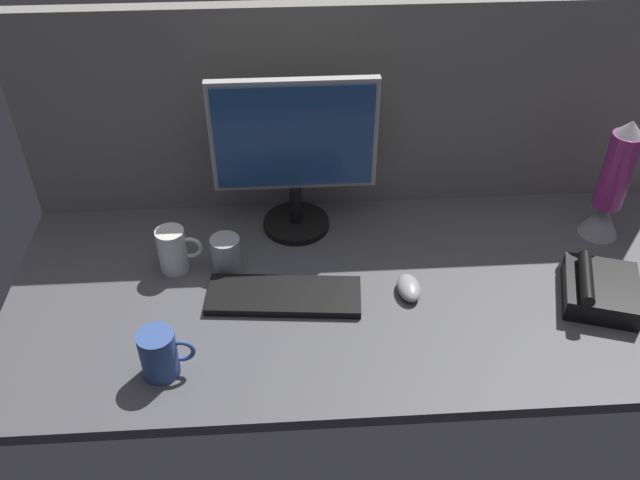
{
  "coord_description": "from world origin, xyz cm",
  "views": [
    {
      "loc": [
        -21.56,
        -123.62,
        114.05
      ],
      "look_at": [
        -7.44,
        0.0,
        14.0
      ],
      "focal_mm": 38.1,
      "sensor_mm": 36.0,
      "label": 1
    }
  ],
  "objects_px": {
    "monitor": "(294,150)",
    "mug_ceramic_blue": "(160,354)",
    "mug_ceramic_white": "(173,250)",
    "mouse": "(409,288)",
    "desk_phone": "(599,290)",
    "lava_lamp": "(611,189)",
    "keyboard": "(284,296)",
    "mug_steel": "(226,253)"
  },
  "relations": [
    {
      "from": "mug_ceramic_white",
      "to": "desk_phone",
      "type": "distance_m",
      "value": 1.04
    },
    {
      "from": "keyboard",
      "to": "lava_lamp",
      "type": "distance_m",
      "value": 0.89
    },
    {
      "from": "mug_steel",
      "to": "lava_lamp",
      "type": "xyz_separation_m",
      "value": [
        1.0,
        0.08,
        0.1
      ]
    },
    {
      "from": "monitor",
      "to": "mug_steel",
      "type": "bearing_deg",
      "value": -138.06
    },
    {
      "from": "monitor",
      "to": "mouse",
      "type": "xyz_separation_m",
      "value": [
        0.26,
        -0.29,
        -0.22
      ]
    },
    {
      "from": "monitor",
      "to": "mouse",
      "type": "distance_m",
      "value": 0.45
    },
    {
      "from": "keyboard",
      "to": "mug_ceramic_white",
      "type": "bearing_deg",
      "value": 159.86
    },
    {
      "from": "monitor",
      "to": "mug_ceramic_blue",
      "type": "xyz_separation_m",
      "value": [
        -0.31,
        -0.5,
        -0.18
      ]
    },
    {
      "from": "mug_ceramic_blue",
      "to": "mug_ceramic_white",
      "type": "xyz_separation_m",
      "value": [
        -0.01,
        0.34,
        0.0
      ]
    },
    {
      "from": "desk_phone",
      "to": "keyboard",
      "type": "bearing_deg",
      "value": 176.21
    },
    {
      "from": "mouse",
      "to": "mug_ceramic_white",
      "type": "relative_size",
      "value": 0.8
    },
    {
      "from": "monitor",
      "to": "desk_phone",
      "type": "relative_size",
      "value": 1.85
    },
    {
      "from": "mug_steel",
      "to": "desk_phone",
      "type": "height_order",
      "value": "same"
    },
    {
      "from": "keyboard",
      "to": "desk_phone",
      "type": "relative_size",
      "value": 1.59
    },
    {
      "from": "keyboard",
      "to": "desk_phone",
      "type": "bearing_deg",
      "value": 1.49
    },
    {
      "from": "monitor",
      "to": "mug_steel",
      "type": "height_order",
      "value": "monitor"
    },
    {
      "from": "monitor",
      "to": "lava_lamp",
      "type": "bearing_deg",
      "value": -6.15
    },
    {
      "from": "mug_steel",
      "to": "mug_ceramic_white",
      "type": "bearing_deg",
      "value": -179.98
    },
    {
      "from": "mug_steel",
      "to": "desk_phone",
      "type": "distance_m",
      "value": 0.91
    },
    {
      "from": "keyboard",
      "to": "mug_ceramic_blue",
      "type": "distance_m",
      "value": 0.34
    },
    {
      "from": "keyboard",
      "to": "mug_ceramic_blue",
      "type": "height_order",
      "value": "mug_ceramic_blue"
    },
    {
      "from": "keyboard",
      "to": "desk_phone",
      "type": "xyz_separation_m",
      "value": [
        0.75,
        -0.05,
        0.02
      ]
    },
    {
      "from": "lava_lamp",
      "to": "desk_phone",
      "type": "bearing_deg",
      "value": -111.82
    },
    {
      "from": "mug_steel",
      "to": "desk_phone",
      "type": "bearing_deg",
      "value": -11.3
    },
    {
      "from": "mouse",
      "to": "desk_phone",
      "type": "distance_m",
      "value": 0.45
    },
    {
      "from": "keyboard",
      "to": "mug_steel",
      "type": "bearing_deg",
      "value": 143.08
    },
    {
      "from": "monitor",
      "to": "desk_phone",
      "type": "bearing_deg",
      "value": -25.68
    },
    {
      "from": "mug_ceramic_blue",
      "to": "desk_phone",
      "type": "distance_m",
      "value": 1.03
    },
    {
      "from": "keyboard",
      "to": "desk_phone",
      "type": "distance_m",
      "value": 0.76
    },
    {
      "from": "mug_ceramic_blue",
      "to": "lava_lamp",
      "type": "bearing_deg",
      "value": 20.35
    },
    {
      "from": "keyboard",
      "to": "mug_steel",
      "type": "height_order",
      "value": "mug_steel"
    },
    {
      "from": "mouse",
      "to": "lava_lamp",
      "type": "xyz_separation_m",
      "value": [
        0.55,
        0.2,
        0.13
      ]
    },
    {
      "from": "mouse",
      "to": "mug_ceramic_white",
      "type": "bearing_deg",
      "value": 165.16
    },
    {
      "from": "mug_steel",
      "to": "mug_ceramic_white",
      "type": "height_order",
      "value": "mug_ceramic_white"
    },
    {
      "from": "mouse",
      "to": "desk_phone",
      "type": "xyz_separation_m",
      "value": [
        0.45,
        -0.05,
        0.01
      ]
    },
    {
      "from": "mug_ceramic_white",
      "to": "desk_phone",
      "type": "height_order",
      "value": "mug_ceramic_white"
    },
    {
      "from": "desk_phone",
      "to": "lava_lamp",
      "type": "bearing_deg",
      "value": 68.18
    },
    {
      "from": "mug_ceramic_white",
      "to": "desk_phone",
      "type": "xyz_separation_m",
      "value": [
        1.03,
        -0.18,
        -0.03
      ]
    },
    {
      "from": "lava_lamp",
      "to": "desk_phone",
      "type": "height_order",
      "value": "lava_lamp"
    },
    {
      "from": "keyboard",
      "to": "mug_ceramic_blue",
      "type": "xyz_separation_m",
      "value": [
        -0.27,
        -0.21,
        0.05
      ]
    },
    {
      "from": "mouse",
      "to": "mug_steel",
      "type": "height_order",
      "value": "mug_steel"
    },
    {
      "from": "monitor",
      "to": "desk_phone",
      "type": "distance_m",
      "value": 0.82
    }
  ]
}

